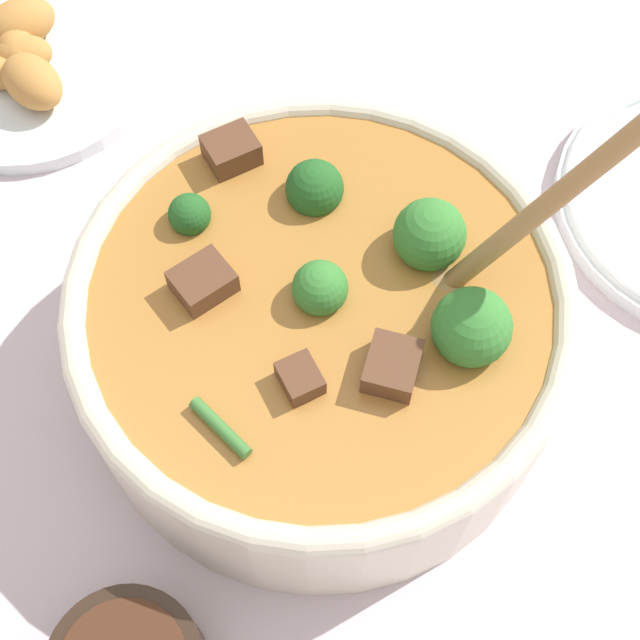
# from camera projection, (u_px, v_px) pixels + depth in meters

# --- Properties ---
(ground_plane) EXTENTS (4.00, 4.00, 0.00)m
(ground_plane) POSITION_uv_depth(u_px,v_px,m) (320.00, 366.00, 0.58)
(ground_plane) COLOR silver
(stew_bowl) EXTENTS (0.32, 0.29, 0.24)m
(stew_bowl) POSITION_uv_depth(u_px,v_px,m) (322.00, 324.00, 0.53)
(stew_bowl) COLOR beige
(stew_bowl) RESTS_ON ground_plane
(food_plate) EXTENTS (0.19, 0.19, 0.05)m
(food_plate) POSITION_uv_depth(u_px,v_px,m) (24.00, 66.00, 0.68)
(food_plate) COLOR white
(food_plate) RESTS_ON ground_plane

